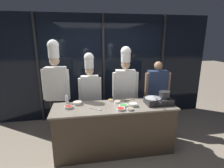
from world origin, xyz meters
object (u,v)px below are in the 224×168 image
object	(u,v)px
frying_pan	(153,97)
serving_spoon_slotted	(98,109)
chef_sous	(90,88)
person_guest	(157,89)
serving_spoon_solid	(132,99)
portable_stove	(158,101)
prep_bowl_scallions	(123,105)
prep_bowl_bell_pepper	(121,109)
stock_pot	(164,94)
prep_bowl_chicken	(77,103)
prep_bowl_chili_flakes	(69,107)
prep_bowl_bean_sprouts	(133,105)
prep_bowl_mushrooms	(130,109)
prep_bowl_carrots	(111,100)
chef_line	(125,84)
chef_head	(56,82)
squeeze_bottle_clear	(67,99)
prep_bowl_shrimp	(117,102)

from	to	relation	value
frying_pan	serving_spoon_slotted	size ratio (longest dim) A/B	2.46
chef_sous	person_guest	size ratio (longest dim) A/B	1.13
serving_spoon_solid	portable_stove	bearing A→B (deg)	-34.65
frying_pan	prep_bowl_scallions	world-z (taller)	frying_pan
portable_stove	prep_bowl_bell_pepper	distance (m)	0.78
chef_sous	person_guest	xyz separation A→B (m)	(1.51, -0.01, -0.10)
stock_pot	prep_bowl_chicken	xyz separation A→B (m)	(-1.61, 0.22, -0.15)
prep_bowl_chili_flakes	prep_bowl_bean_sprouts	world-z (taller)	prep_bowl_bean_sprouts
prep_bowl_mushrooms	prep_bowl_carrots	size ratio (longest dim) A/B	1.25
prep_bowl_scallions	prep_bowl_bean_sprouts	world-z (taller)	prep_bowl_bean_sprouts
prep_bowl_scallions	chef_sous	size ratio (longest dim) A/B	0.09
serving_spoon_slotted	chef_line	size ratio (longest dim) A/B	0.11
prep_bowl_carrots	chef_sous	size ratio (longest dim) A/B	0.05
prep_bowl_scallions	chef_sous	world-z (taller)	chef_sous
stock_pot	prep_bowl_chili_flakes	xyz separation A→B (m)	(-1.76, 0.06, -0.16)
prep_bowl_bell_pepper	chef_head	size ratio (longest dim) A/B	0.07
prep_bowl_chili_flakes	chef_sous	xyz separation A→B (m)	(0.41, 0.65, 0.14)
squeeze_bottle_clear	prep_bowl_scallions	distance (m)	1.07
person_guest	chef_head	bearing A→B (deg)	7.43
serving_spoon_solid	chef_head	world-z (taller)	chef_head
prep_bowl_bean_sprouts	frying_pan	bearing A→B (deg)	4.27
squeeze_bottle_clear	prep_bowl_carrots	world-z (taller)	squeeze_bottle_clear
prep_bowl_mushrooms	prep_bowl_chicken	distance (m)	0.99
prep_bowl_bean_sprouts	person_guest	bearing A→B (deg)	43.19
stock_pot	prep_bowl_bean_sprouts	size ratio (longest dim) A/B	1.42
chef_head	chef_sous	size ratio (longest dim) A/B	1.14
chef_head	chef_sous	distance (m)	0.71
stock_pot	prep_bowl_chili_flakes	bearing A→B (deg)	178.06
prep_bowl_bean_sprouts	chef_line	size ratio (longest dim) A/B	0.08
prep_bowl_scallions	prep_bowl_carrots	xyz separation A→B (m)	(-0.18, 0.30, 0.00)
prep_bowl_scallions	chef_head	world-z (taller)	chef_head
prep_bowl_mushrooms	chef_head	bearing A→B (deg)	144.31
prep_bowl_chicken	chef_line	distance (m)	1.14
stock_pot	prep_bowl_shrimp	bearing A→B (deg)	169.09
prep_bowl_carrots	chef_head	xyz separation A→B (m)	(-1.07, 0.47, 0.30)
chef_line	person_guest	distance (m)	0.76
prep_bowl_mushrooms	chef_sous	size ratio (longest dim) A/B	0.06
serving_spoon_slotted	chef_sous	xyz separation A→B (m)	(-0.10, 0.79, 0.16)
portable_stove	chef_head	xyz separation A→B (m)	(-1.93, 0.75, 0.27)
prep_bowl_mushrooms	serving_spoon_slotted	bearing A→B (deg)	168.05
prep_bowl_shrimp	prep_bowl_bell_pepper	xyz separation A→B (m)	(-0.01, -0.34, -0.00)
portable_stove	prep_bowl_bean_sprouts	distance (m)	0.50
portable_stove	prep_bowl_chili_flakes	size ratio (longest dim) A/B	3.26
serving_spoon_solid	person_guest	xyz separation A→B (m)	(0.70, 0.40, 0.06)
prep_bowl_shrimp	chef_head	size ratio (longest dim) A/B	0.06
prep_bowl_shrimp	serving_spoon_slotted	world-z (taller)	prep_bowl_shrimp
stock_pot	prep_bowl_bean_sprouts	bearing A→B (deg)	-176.84
stock_pot	prep_bowl_shrimp	distance (m)	0.89
prep_bowl_chili_flakes	frying_pan	bearing A→B (deg)	-2.39
prep_bowl_scallions	prep_bowl_bell_pepper	size ratio (longest dim) A/B	1.13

